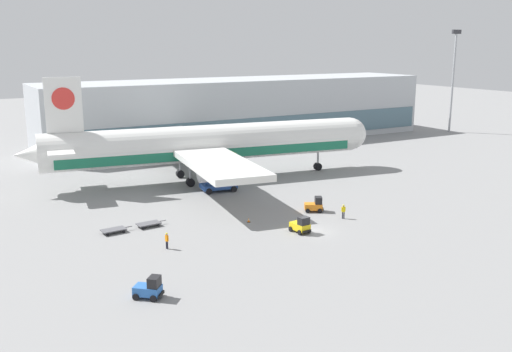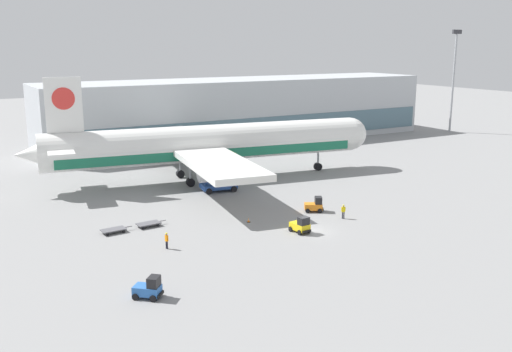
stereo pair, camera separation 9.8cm
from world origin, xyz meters
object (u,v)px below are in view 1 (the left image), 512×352
Objects in this scene: ground_crew_near at (167,239)px; ground_crew_far at (343,210)px; airplane_main at (205,145)px; baggage_dolly_second at (149,224)px; baggage_tug_far at (149,288)px; light_mast at (453,74)px; baggage_tug_mid at (315,205)px; traffic_cone_near at (249,220)px; baggage_dolly_lead at (114,230)px; scissor_lift_loader at (218,177)px; baggage_tug_foreground at (301,225)px.

ground_crew_near is 1.00× the size of ground_crew_far.
baggage_dolly_second is at bearing -122.55° from airplane_main.
airplane_main reaches higher than baggage_tug_far.
ground_crew_near is at bearing 103.53° from baggage_tug_far.
light_mast is 8.90× the size of baggage_tug_mid.
baggage_tug_far is 23.26m from traffic_cone_near.
baggage_dolly_second is at bearing -2.15° from baggage_dolly_lead.
scissor_lift_loader is 22.69m from baggage_dolly_lead.
baggage_tug_far reaches higher than baggage_dolly_lead.
baggage_tug_mid is 1.53× the size of ground_crew_near.
baggage_tug_foreground reaches higher than baggage_dolly_lead.
airplane_main is 15.41× the size of baggage_dolly_lead.
light_mast is 6.68× the size of baggage_dolly_lead.
light_mast is 82.59m from baggage_tug_mid.
baggage_tug_mid is at bearing -14.93° from baggage_dolly_lead.
ground_crew_near is (5.78, 10.74, 0.22)m from baggage_tug_far.
baggage_tug_far is 0.74× the size of baggage_dolly_second.
traffic_cone_near is (-80.50, -40.24, -14.13)m from light_mast.
baggage_tug_foreground is 0.92× the size of baggage_tug_mid.
ground_crew_far is at bearing -26.93° from baggage_dolly_second.
baggage_tug_foreground is 7.98m from ground_crew_far.
baggage_tug_mid is 31.36m from baggage_tug_far.
scissor_lift_loader is 3.13× the size of ground_crew_near.
light_mast is at bearing 70.93° from baggage_tug_far.
baggage_dolly_lead is at bearing -126.04° from baggage_tug_foreground.
baggage_tug_foreground is at bearing -151.45° from ground_crew_far.
baggage_dolly_lead is at bearing -140.65° from scissor_lift_loader.
traffic_cone_near is at bearing -94.57° from scissor_lift_loader.
light_mast reaches higher than baggage_tug_mid.
light_mast is at bearing 48.05° from ground_crew_far.
airplane_main is at bearing 37.75° from baggage_dolly_lead.
baggage_dolly_lead is at bearing -159.49° from light_mast.
baggage_tug_mid reaches higher than baggage_dolly_second.
baggage_dolly_second is at bearing 173.07° from ground_crew_far.
ground_crew_near is at bearing -100.96° from baggage_dolly_second.
light_mast is 9.06× the size of baggage_tug_far.
scissor_lift_loader is 18.98m from baggage_dolly_second.
baggage_tug_far is 1.50× the size of ground_crew_near.
baggage_tug_far is 0.74× the size of baggage_dolly_lead.
baggage_tug_mid is 21.74m from baggage_dolly_second.
baggage_tug_foreground is 7.38m from traffic_cone_near.
traffic_cone_near is at bearing -151.88° from baggage_tug_mid.
traffic_cone_near is (-3.37, 6.53, -0.61)m from baggage_tug_foreground.
scissor_lift_loader is 2.05× the size of baggage_tug_mid.
baggage_tug_far is at bearing -140.98° from traffic_cone_near.
baggage_dolly_second is at bearing -158.72° from light_mast.
light_mast is 4.35× the size of scissor_lift_loader.
ground_crew_near is at bearing -162.39° from traffic_cone_near.
scissor_lift_loader is 16.41m from traffic_cone_near.
baggage_tug_mid is 1.02× the size of baggage_tug_far.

